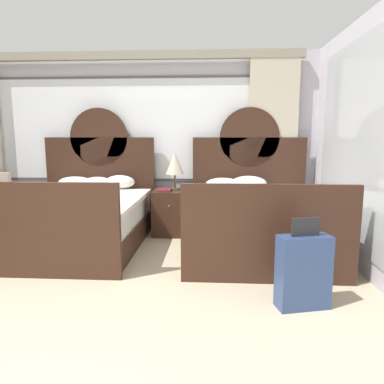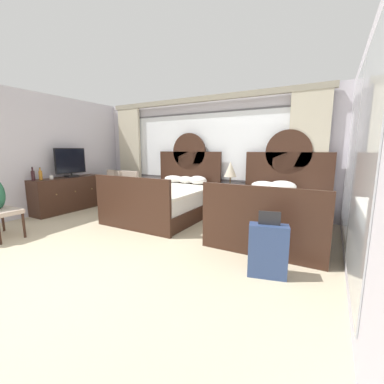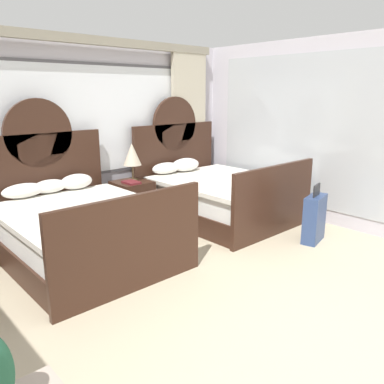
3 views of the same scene
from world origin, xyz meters
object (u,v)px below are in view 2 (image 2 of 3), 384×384
bed_near_mirror (275,212)px  dresser_minibar (69,194)px  nightstand_between_beds (226,202)px  bed_near_window (167,200)px  bottle_wine_dark (33,175)px  book_on_nightstand (222,187)px  suitcase_on_floor (268,250)px  table_lamp_on_nightstand (230,170)px  tv_flatscreen (71,162)px  armchair_by_window_right (121,186)px  bottle_liquor_amber (40,175)px  armchair_by_window_centre (122,186)px  cup_on_dresser (51,177)px  armchair_by_window_left (133,187)px

bed_near_mirror → dresser_minibar: 4.75m
bed_near_mirror → nightstand_between_beds: size_ratio=3.30×
bed_near_window → bottle_wine_dark: bearing=-150.1°
book_on_nightstand → bed_near_window: bearing=-154.7°
bottle_wine_dark → suitcase_on_floor: 5.03m
bed_near_window → table_lamp_on_nightstand: (1.21, 0.66, 0.66)m
bed_near_window → bed_near_mirror: size_ratio=1.00×
tv_flatscreen → table_lamp_on_nightstand: bearing=19.1°
nightstand_between_beds → armchair_by_window_right: armchair_by_window_right is taller
book_on_nightstand → bottle_liquor_amber: bearing=-153.0°
bed_near_mirror → armchair_by_window_centre: 4.07m
book_on_nightstand → nightstand_between_beds: bearing=53.2°
bed_near_window → tv_flatscreen: bearing=-166.3°
nightstand_between_beds → bottle_liquor_amber: 4.10m
cup_on_dresser → suitcase_on_floor: cup_on_dresser is taller
bed_near_mirror → bottle_wine_dark: 5.01m
bottle_liquor_amber → suitcase_on_floor: 5.01m
bottle_liquor_amber → armchair_by_window_centre: (0.69, 1.72, -0.41)m
dresser_minibar → nightstand_between_beds: bearing=19.8°
suitcase_on_floor → armchair_by_window_right: bearing=154.7°
table_lamp_on_nightstand → tv_flatscreen: tv_flatscreen is taller
bottle_wine_dark → cup_on_dresser: bottle_wine_dark is taller
nightstand_between_beds → table_lamp_on_nightstand: table_lamp_on_nightstand is taller
book_on_nightstand → bottle_wine_dark: size_ratio=0.91×
bed_near_window → bottle_liquor_amber: size_ratio=7.94×
bed_near_mirror → book_on_nightstand: bed_near_mirror is taller
dresser_minibar → bottle_liquor_amber: size_ratio=6.23×
bed_near_mirror → tv_flatscreen: (-4.67, -0.57, 0.78)m
armchair_by_window_centre → armchair_by_window_right: same height
bottle_wine_dark → armchair_by_window_right: bearing=69.7°
suitcase_on_floor → armchair_by_window_left: bearing=152.4°
bed_near_window → armchair_by_window_right: size_ratio=2.32×
nightstand_between_beds → suitcase_on_floor: bearing=-58.1°
tv_flatscreen → bed_near_mirror: bearing=7.0°
bottle_liquor_amber → cup_on_dresser: 0.22m
tv_flatscreen → armchair_by_window_left: 1.57m
cup_on_dresser → armchair_by_window_centre: 1.68m
book_on_nightstand → tv_flatscreen: size_ratio=0.33×
armchair_by_window_centre → tv_flatscreen: bearing=-121.8°
armchair_by_window_centre → cup_on_dresser: bearing=-112.2°
tv_flatscreen → suitcase_on_floor: bearing=-11.7°
bottle_liquor_amber → armchair_by_window_left: bottle_liquor_amber is taller
book_on_nightstand → armchair_by_window_centre: bearing=-178.6°
dresser_minibar → armchair_by_window_left: bearing=46.9°
suitcase_on_floor → cup_on_dresser: bearing=174.1°
bottle_liquor_amber → armchair_by_window_centre: size_ratio=0.29×
nightstand_between_beds → cup_on_dresser: (-3.52, -1.69, 0.52)m
armchair_by_window_left → armchair_by_window_right: size_ratio=1.00×
table_lamp_on_nightstand → dresser_minibar: bearing=-159.7°
book_on_nightstand → bed_near_mirror: bearing=-22.7°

